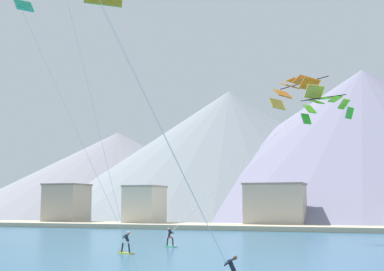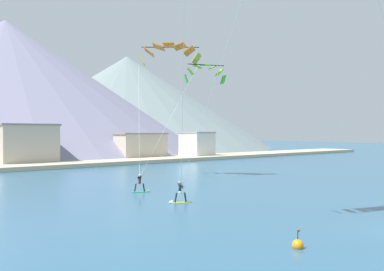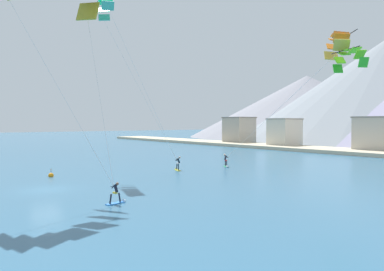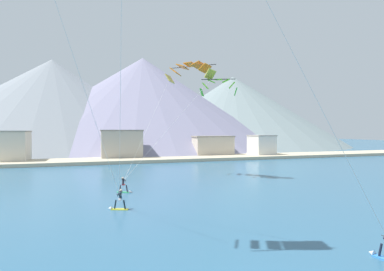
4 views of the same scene
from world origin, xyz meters
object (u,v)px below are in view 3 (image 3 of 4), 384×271
at_px(kitesurfer_near_lead, 178,166).
at_px(parafoil_kite_near_lead, 105,7).
at_px(kitesurfer_mid_center, 118,197).
at_px(parafoil_kite_distant_high_outer, 349,57).
at_px(parafoil_kite_near_trail, 337,43).
at_px(kitesurfer_near_trail, 226,163).
at_px(race_marker_buoy, 51,175).

bearing_deg(kitesurfer_near_lead, parafoil_kite_near_lead, -109.04).
relative_size(kitesurfer_mid_center, parafoil_kite_distant_high_outer, 0.35).
bearing_deg(parafoil_kite_near_trail, kitesurfer_near_trail, -138.55).
bearing_deg(race_marker_buoy, parafoil_kite_distant_high_outer, 55.18).
xyz_separation_m(kitesurfer_near_trail, parafoil_kite_near_lead, (-4.08, -15.06, 18.48)).
bearing_deg(parafoil_kite_near_trail, parafoil_kite_distant_high_outer, -42.55).
distance_m(kitesurfer_mid_center, parafoil_kite_near_trail, 34.13).
xyz_separation_m(kitesurfer_near_lead, parafoil_kite_near_lead, (-2.79, -8.08, 18.46)).
bearing_deg(kitesurfer_near_lead, parafoil_kite_distant_high_outer, 41.11).
distance_m(kitesurfer_near_trail, parafoil_kite_near_lead, 24.18).
distance_m(kitesurfer_near_lead, kitesurfer_near_trail, 7.10).
distance_m(kitesurfer_mid_center, race_marker_buoy, 16.50).
xyz_separation_m(kitesurfer_near_lead, kitesurfer_mid_center, (12.56, -14.49, -0.08)).
xyz_separation_m(kitesurfer_near_lead, kitesurfer_near_trail, (1.29, 6.98, -0.01)).
bearing_deg(kitesurfer_mid_center, parafoil_kite_near_trail, 91.89).
height_order(kitesurfer_near_lead, kitesurfer_mid_center, kitesurfer_near_lead).
relative_size(parafoil_kite_near_trail, parafoil_kite_distant_high_outer, 2.99).
bearing_deg(kitesurfer_mid_center, parafoil_kite_near_lead, 157.35).
bearing_deg(kitesurfer_near_lead, kitesurfer_mid_center, -49.08).
relative_size(kitesurfer_near_trail, parafoil_kite_near_lead, 0.10).
height_order(kitesurfer_near_lead, race_marker_buoy, kitesurfer_near_lead).
xyz_separation_m(parafoil_kite_near_trail, race_marker_buoy, (-15.48, -30.09, -15.54)).
xyz_separation_m(parafoil_kite_near_lead, race_marker_buoy, (-1.14, -5.97, -18.86)).
bearing_deg(parafoil_kite_near_lead, kitesurfer_near_lead, 70.96).
bearing_deg(kitesurfer_mid_center, parafoil_kite_distant_high_outer, 85.17).
relative_size(kitesurfer_near_lead, parafoil_kite_near_lead, 0.10).
bearing_deg(race_marker_buoy, parafoil_kite_near_lead, 79.19).
height_order(parafoil_kite_near_trail, race_marker_buoy, parafoil_kite_near_trail).
xyz_separation_m(kitesurfer_near_trail, race_marker_buoy, (-5.22, -21.03, -0.39)).
height_order(parafoil_kite_near_lead, parafoil_kite_near_trail, parafoil_kite_near_lead).
bearing_deg(parafoil_kite_near_lead, race_marker_buoy, -100.81).
bearing_deg(parafoil_kite_distant_high_outer, kitesurfer_mid_center, -94.83).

